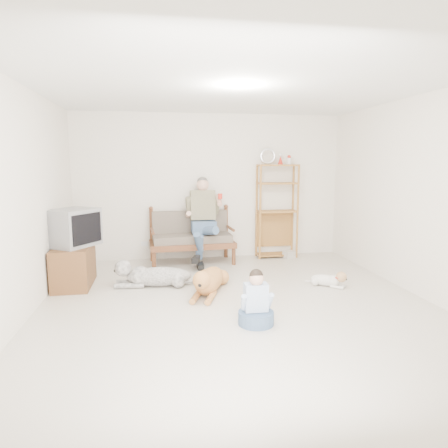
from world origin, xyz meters
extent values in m
plane|color=silver|center=(0.00, 0.00, 0.00)|extent=(5.50, 5.50, 0.00)
plane|color=white|center=(0.00, 0.00, 2.70)|extent=(5.50, 5.50, 0.00)
plane|color=silver|center=(0.00, 2.75, 1.35)|extent=(5.00, 0.00, 5.00)
plane|color=silver|center=(0.00, -2.75, 1.35)|extent=(5.00, 0.00, 5.00)
plane|color=silver|center=(-2.50, 0.00, 1.35)|extent=(0.00, 5.50, 5.50)
plane|color=silver|center=(2.50, 0.00, 1.35)|extent=(0.00, 5.50, 5.50)
cube|color=brown|center=(-0.39, 2.33, 0.35)|extent=(1.54, 0.79, 0.10)
cube|color=#6A5C51|center=(-0.39, 2.33, 0.47)|extent=(1.41, 0.69, 0.13)
cube|color=#6A5C51|center=(-0.39, 2.57, 0.70)|extent=(1.38, 0.21, 0.45)
cylinder|color=brown|center=(-0.39, 2.63, 0.90)|extent=(1.40, 0.14, 0.05)
cylinder|color=brown|center=(-1.09, 2.03, 0.15)|extent=(0.07, 0.07, 0.30)
cylinder|color=brown|center=(-1.09, 2.63, 0.47)|extent=(0.07, 0.07, 0.95)
cylinder|color=brown|center=(0.31, 2.03, 0.15)|extent=(0.07, 0.07, 0.30)
cylinder|color=brown|center=(0.31, 2.63, 0.47)|extent=(0.07, 0.07, 0.95)
cube|color=#4A6287|center=(-0.18, 2.32, 0.67)|extent=(0.42, 0.40, 0.21)
cube|color=gray|center=(-0.18, 2.42, 1.04)|extent=(0.44, 0.30, 0.56)
sphere|color=tan|center=(-0.18, 2.39, 1.41)|extent=(0.22, 0.22, 0.22)
sphere|color=#55504B|center=(-0.18, 2.41, 1.45)|extent=(0.20, 0.20, 0.20)
cylinder|color=red|center=(0.10, 2.19, 1.22)|extent=(0.07, 0.07, 0.10)
cube|color=#A37633|center=(1.25, 2.55, 1.75)|extent=(0.75, 0.30, 0.03)
torus|color=silver|center=(1.06, 2.55, 1.92)|extent=(0.31, 0.05, 0.31)
cone|color=red|center=(1.30, 2.55, 1.85)|extent=(0.10, 0.10, 0.16)
cylinder|color=#A37633|center=(0.89, 2.41, 0.89)|extent=(0.04, 0.04, 1.77)
cylinder|color=#A37633|center=(0.89, 2.69, 0.89)|extent=(0.04, 0.04, 1.77)
cylinder|color=#A37633|center=(1.62, 2.41, 0.89)|extent=(0.04, 0.04, 1.77)
cylinder|color=#A37633|center=(1.62, 2.69, 0.89)|extent=(0.04, 0.04, 1.77)
cube|color=beige|center=(1.47, 2.42, 0.07)|extent=(0.25, 0.22, 0.13)
cube|color=brown|center=(-2.22, 1.26, 0.30)|extent=(0.51, 0.90, 0.60)
cube|color=brown|center=(-2.46, 1.04, 0.30)|extent=(0.02, 0.40, 0.50)
cube|color=brown|center=(-2.46, 1.48, 0.30)|extent=(0.02, 0.40, 0.50)
cube|color=gray|center=(-2.20, 1.26, 0.87)|extent=(0.79, 0.83, 0.54)
cube|color=black|center=(-1.99, 1.12, 0.87)|extent=(0.33, 0.47, 0.43)
cube|color=white|center=(-1.25, 2.73, 0.30)|extent=(0.12, 0.02, 0.08)
ellipsoid|color=#C17F43|center=(-0.27, 0.72, 0.15)|extent=(0.64, 1.02, 0.30)
sphere|color=#C17F43|center=(-0.36, 0.45, 0.17)|extent=(0.30, 0.30, 0.30)
sphere|color=#C17F43|center=(-0.44, 0.23, 0.30)|extent=(0.24, 0.24, 0.24)
ellipsoid|color=#C17F43|center=(-0.48, 0.13, 0.28)|extent=(0.15, 0.19, 0.09)
cylinder|color=#C17F43|center=(-0.11, 1.18, 0.06)|extent=(0.05, 0.38, 0.05)
ellipsoid|color=#C17F43|center=(-0.51, 0.28, 0.30)|extent=(0.07, 0.09, 0.12)
ellipsoid|color=#C17F43|center=(-0.36, 0.22, 0.30)|extent=(0.07, 0.09, 0.12)
ellipsoid|color=white|center=(-0.99, 1.04, 0.14)|extent=(0.96, 0.39, 0.28)
sphere|color=white|center=(-1.27, 1.06, 0.16)|extent=(0.28, 0.28, 0.28)
sphere|color=white|center=(-1.50, 1.07, 0.28)|extent=(0.24, 0.24, 0.24)
ellipsoid|color=white|center=(-1.61, 1.08, 0.26)|extent=(0.18, 0.12, 0.09)
cylinder|color=white|center=(-0.52, 1.00, 0.06)|extent=(0.37, 0.15, 0.05)
ellipsoid|color=white|center=(-1.47, 1.16, 0.28)|extent=(0.08, 0.06, 0.12)
ellipsoid|color=white|center=(-1.48, 0.99, 0.28)|extent=(0.08, 0.06, 0.12)
ellipsoid|color=white|center=(1.43, 0.65, 0.08)|extent=(0.45, 0.42, 0.17)
sphere|color=white|center=(1.53, 0.57, 0.10)|extent=(0.17, 0.17, 0.17)
sphere|color=tan|center=(1.61, 0.50, 0.17)|extent=(0.15, 0.15, 0.15)
ellipsoid|color=tan|center=(1.67, 0.45, 0.15)|extent=(0.13, 0.12, 0.06)
cylinder|color=white|center=(1.27, 0.79, 0.03)|extent=(0.17, 0.09, 0.03)
cone|color=tan|center=(1.57, 0.47, 0.21)|extent=(0.05, 0.05, 0.05)
cone|color=tan|center=(1.64, 0.55, 0.21)|extent=(0.05, 0.05, 0.05)
torus|color=red|center=(1.60, 0.51, 0.16)|extent=(0.14, 0.14, 0.02)
cylinder|color=#4A6287|center=(0.08, -0.57, 0.07)|extent=(0.40, 0.40, 0.15)
cube|color=silver|center=(0.08, -0.55, 0.31)|extent=(0.26, 0.17, 0.31)
sphere|color=tan|center=(0.08, -0.57, 0.53)|extent=(0.16, 0.16, 0.16)
sphere|color=black|center=(0.08, -0.56, 0.56)|extent=(0.16, 0.16, 0.16)
camera|label=1|loc=(-0.96, -4.73, 1.80)|focal=32.00mm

